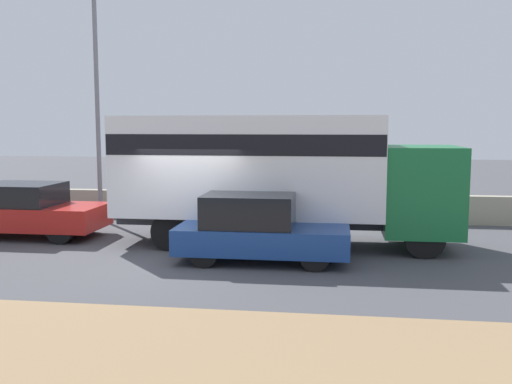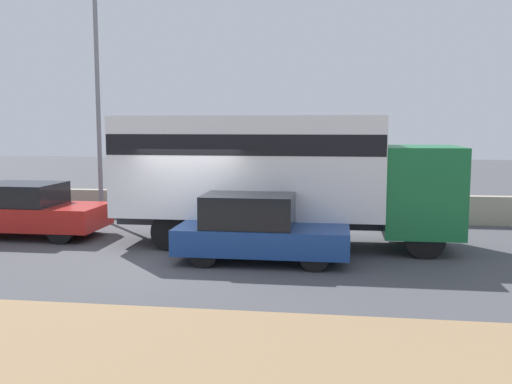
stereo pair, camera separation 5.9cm
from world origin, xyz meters
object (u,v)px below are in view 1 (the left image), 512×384
Objects in this scene: car_hatchback at (258,228)px; car_sedan_second at (29,210)px; street_lamp at (96,74)px; box_truck at (275,169)px.

car_hatchback is 6.89m from car_sedan_second.
car_sedan_second is at bearing 164.08° from car_hatchback.
car_hatchback reaches higher than car_sedan_second.
car_sedan_second is (-6.62, 1.89, -0.00)m from car_hatchback.
street_lamp reaches higher than box_truck.
car_hatchback is (-0.18, -1.75, -1.21)m from box_truck.
box_truck is at bearing -1.18° from car_sedan_second.
box_truck is at bearing 84.15° from car_hatchback.
box_truck is at bearing -26.83° from street_lamp.
car_hatchback is (5.79, -4.77, -3.90)m from street_lamp.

